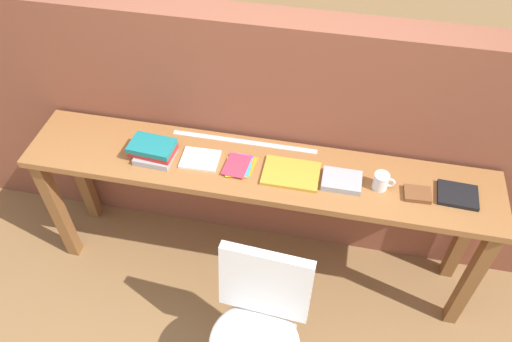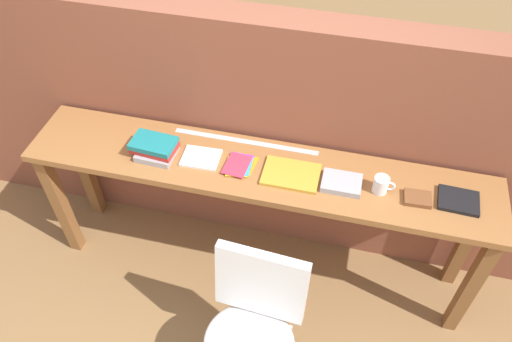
% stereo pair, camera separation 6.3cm
% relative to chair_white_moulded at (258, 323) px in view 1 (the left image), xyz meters
% --- Properties ---
extents(ground_plane, '(40.00, 40.00, 0.00)m').
position_rel_chair_white_moulded_xyz_m(ground_plane, '(-0.14, 0.38, -0.53)').
color(ground_plane, olive).
extents(brick_wall_back, '(6.00, 0.20, 1.56)m').
position_rel_chair_white_moulded_xyz_m(brick_wall_back, '(-0.14, 1.02, 0.25)').
color(brick_wall_back, brown).
rests_on(brick_wall_back, ground).
extents(sideboard, '(2.50, 0.44, 0.88)m').
position_rel_chair_white_moulded_xyz_m(sideboard, '(-0.14, 0.68, 0.21)').
color(sideboard, '#996033').
rests_on(sideboard, ground).
extents(chair_white_moulded, '(0.47, 0.48, 0.89)m').
position_rel_chair_white_moulded_xyz_m(chair_white_moulded, '(0.00, 0.00, 0.00)').
color(chair_white_moulded, white).
rests_on(chair_white_moulded, ground).
extents(book_stack_leftmost, '(0.24, 0.18, 0.09)m').
position_rel_chair_white_moulded_xyz_m(book_stack_leftmost, '(-0.69, 0.64, 0.40)').
color(book_stack_leftmost, '#9E9EA3').
rests_on(book_stack_leftmost, sideboard).
extents(magazine_cycling, '(0.20, 0.16, 0.01)m').
position_rel_chair_white_moulded_xyz_m(magazine_cycling, '(-0.45, 0.67, 0.36)').
color(magazine_cycling, white).
rests_on(magazine_cycling, sideboard).
extents(pamphlet_pile_colourful, '(0.17, 0.19, 0.01)m').
position_rel_chair_white_moulded_xyz_m(pamphlet_pile_colourful, '(-0.23, 0.66, 0.36)').
color(pamphlet_pile_colourful, orange).
rests_on(pamphlet_pile_colourful, sideboard).
extents(book_open_centre, '(0.29, 0.20, 0.02)m').
position_rel_chair_white_moulded_xyz_m(book_open_centre, '(0.04, 0.66, 0.36)').
color(book_open_centre, gold).
rests_on(book_open_centre, sideboard).
extents(book_grey_hardcover, '(0.20, 0.15, 0.03)m').
position_rel_chair_white_moulded_xyz_m(book_grey_hardcover, '(0.30, 0.65, 0.37)').
color(book_grey_hardcover, '#9E9EA3').
rests_on(book_grey_hardcover, sideboard).
extents(mug, '(0.11, 0.08, 0.09)m').
position_rel_chair_white_moulded_xyz_m(mug, '(0.49, 0.66, 0.40)').
color(mug, white).
rests_on(mug, sideboard).
extents(leather_journal_brown, '(0.13, 0.11, 0.02)m').
position_rel_chair_white_moulded_xyz_m(leather_journal_brown, '(0.67, 0.64, 0.37)').
color(leather_journal_brown, brown).
rests_on(leather_journal_brown, sideboard).
extents(book_repair_rightmost, '(0.20, 0.17, 0.02)m').
position_rel_chair_white_moulded_xyz_m(book_repair_rightmost, '(0.86, 0.68, 0.36)').
color(book_repair_rightmost, black).
rests_on(book_repair_rightmost, sideboard).
extents(ruler_metal_back_edge, '(0.80, 0.03, 0.00)m').
position_rel_chair_white_moulded_xyz_m(ruler_metal_back_edge, '(-0.25, 0.85, 0.35)').
color(ruler_metal_back_edge, silver).
rests_on(ruler_metal_back_edge, sideboard).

